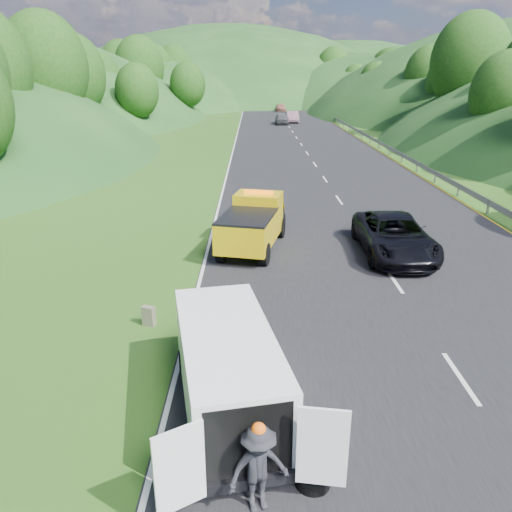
{
  "coord_description": "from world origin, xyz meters",
  "views": [
    {
      "loc": [
        -2.01,
        -12.26,
        6.94
      ],
      "look_at": [
        -1.91,
        3.09,
        1.3
      ],
      "focal_mm": 35.0,
      "sensor_mm": 36.0,
      "label": 1
    }
  ],
  "objects_px": {
    "woman": "(233,338)",
    "worker": "(258,508)",
    "white_van": "(227,365)",
    "suitcase": "(149,316)",
    "spare_tire": "(312,485)",
    "tow_truck": "(253,223)",
    "child": "(257,361)",
    "passing_suv": "(393,255)"
  },
  "relations": [
    {
      "from": "spare_tire",
      "to": "worker",
      "type": "bearing_deg",
      "value": -152.4
    },
    {
      "from": "worker",
      "to": "passing_suv",
      "type": "distance_m",
      "value": 13.76
    },
    {
      "from": "worker",
      "to": "suitcase",
      "type": "relative_size",
      "value": 2.76
    },
    {
      "from": "white_van",
      "to": "spare_tire",
      "type": "xyz_separation_m",
      "value": [
        1.62,
        -2.11,
        -1.14
      ]
    },
    {
      "from": "passing_suv",
      "to": "suitcase",
      "type": "bearing_deg",
      "value": -144.77
    },
    {
      "from": "worker",
      "to": "suitcase",
      "type": "distance_m",
      "value": 7.28
    },
    {
      "from": "tow_truck",
      "to": "worker",
      "type": "xyz_separation_m",
      "value": [
        0.07,
        -13.39,
        -1.1
      ]
    },
    {
      "from": "woman",
      "to": "suitcase",
      "type": "height_order",
      "value": "woman"
    },
    {
      "from": "suitcase",
      "to": "worker",
      "type": "bearing_deg",
      "value": -64.56
    },
    {
      "from": "woman",
      "to": "child",
      "type": "bearing_deg",
      "value": -162.22
    },
    {
      "from": "white_van",
      "to": "woman",
      "type": "height_order",
      "value": "white_van"
    },
    {
      "from": "white_van",
      "to": "suitcase",
      "type": "distance_m",
      "value": 4.74
    },
    {
      "from": "woman",
      "to": "child",
      "type": "relative_size",
      "value": 1.31
    },
    {
      "from": "child",
      "to": "worker",
      "type": "xyz_separation_m",
      "value": [
        -0.01,
        -4.6,
        0.0
      ]
    },
    {
      "from": "child",
      "to": "worker",
      "type": "relative_size",
      "value": 0.68
    },
    {
      "from": "white_van",
      "to": "passing_suv",
      "type": "xyz_separation_m",
      "value": [
        6.25,
        9.95,
        -1.14
      ]
    },
    {
      "from": "suitcase",
      "to": "spare_tire",
      "type": "height_order",
      "value": "suitcase"
    },
    {
      "from": "suitcase",
      "to": "child",
      "type": "bearing_deg",
      "value": -32.19
    },
    {
      "from": "white_van",
      "to": "woman",
      "type": "distance_m",
      "value": 3.37
    },
    {
      "from": "child",
      "to": "suitcase",
      "type": "relative_size",
      "value": 1.88
    },
    {
      "from": "woman",
      "to": "worker",
      "type": "height_order",
      "value": "worker"
    },
    {
      "from": "woman",
      "to": "passing_suv",
      "type": "bearing_deg",
      "value": -53.38
    },
    {
      "from": "spare_tire",
      "to": "child",
      "type": "bearing_deg",
      "value": 103.29
    },
    {
      "from": "tow_truck",
      "to": "suitcase",
      "type": "xyz_separation_m",
      "value": [
        -3.06,
        -6.82,
        -0.81
      ]
    },
    {
      "from": "woman",
      "to": "suitcase",
      "type": "distance_m",
      "value": 2.62
    },
    {
      "from": "worker",
      "to": "spare_tire",
      "type": "relative_size",
      "value": 2.59
    },
    {
      "from": "child",
      "to": "passing_suv",
      "type": "xyz_separation_m",
      "value": [
        5.59,
        7.97,
        0.0
      ]
    },
    {
      "from": "tow_truck",
      "to": "suitcase",
      "type": "bearing_deg",
      "value": -101.3
    },
    {
      "from": "suitcase",
      "to": "woman",
      "type": "bearing_deg",
      "value": -17.39
    },
    {
      "from": "child",
      "to": "worker",
      "type": "height_order",
      "value": "worker"
    },
    {
      "from": "tow_truck",
      "to": "white_van",
      "type": "xyz_separation_m",
      "value": [
        -0.58,
        -10.77,
        0.04
      ]
    },
    {
      "from": "spare_tire",
      "to": "passing_suv",
      "type": "relative_size",
      "value": 0.11
    },
    {
      "from": "white_van",
      "to": "suitcase",
      "type": "relative_size",
      "value": 10.17
    },
    {
      "from": "worker",
      "to": "spare_tire",
      "type": "height_order",
      "value": "worker"
    },
    {
      "from": "tow_truck",
      "to": "woman",
      "type": "bearing_deg",
      "value": -81.47
    },
    {
      "from": "woman",
      "to": "passing_suv",
      "type": "xyz_separation_m",
      "value": [
        6.24,
        6.78,
        0.0
      ]
    },
    {
      "from": "woman",
      "to": "worker",
      "type": "distance_m",
      "value": 5.83
    },
    {
      "from": "spare_tire",
      "to": "woman",
      "type": "bearing_deg",
      "value": 107.0
    },
    {
      "from": "suitcase",
      "to": "spare_tire",
      "type": "bearing_deg",
      "value": -55.93
    },
    {
      "from": "child",
      "to": "passing_suv",
      "type": "relative_size",
      "value": 0.2
    },
    {
      "from": "tow_truck",
      "to": "passing_suv",
      "type": "distance_m",
      "value": 5.83
    },
    {
      "from": "white_van",
      "to": "spare_tire",
      "type": "height_order",
      "value": "white_van"
    }
  ]
}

